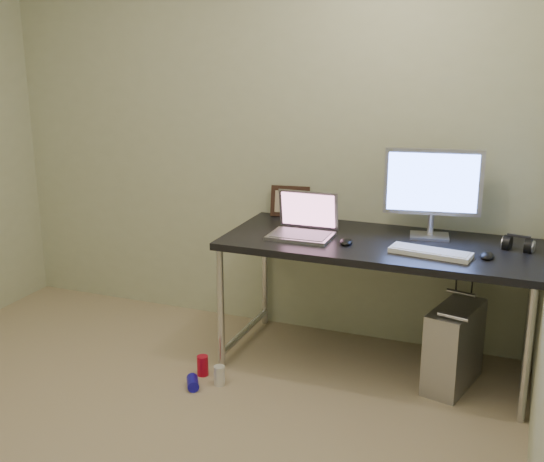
{
  "coord_description": "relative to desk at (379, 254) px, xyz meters",
  "views": [
    {
      "loc": [
        1.65,
        -2.2,
        1.83
      ],
      "look_at": [
        0.39,
        1.02,
        0.85
      ],
      "focal_mm": 45.0,
      "sensor_mm": 36.0,
      "label": 1
    }
  ],
  "objects": [
    {
      "name": "webcam",
      "position": [
        -0.38,
        0.24,
        0.17
      ],
      "size": [
        0.05,
        0.05,
        0.13
      ],
      "rotation": [
        0.0,
        0.0,
        0.34
      ],
      "color": "silver",
      "rests_on": "desk"
    },
    {
      "name": "tower_computer",
      "position": [
        0.45,
        -0.08,
        -0.45
      ],
      "size": [
        0.29,
        0.47,
        0.48
      ],
      "rotation": [
        0.0,
        0.0,
        -0.24
      ],
      "color": "#B8B8BD",
      "rests_on": "ground"
    },
    {
      "name": "cable_b",
      "position": [
        0.49,
        0.31,
        -0.3
      ],
      "size": [
        0.02,
        0.11,
        0.71
      ],
      "primitive_type": "cylinder",
      "rotation": [
        0.14,
        0.0,
        0.09
      ],
      "color": "black",
      "rests_on": "ground"
    },
    {
      "name": "can_white",
      "position": [
        -0.73,
        -0.54,
        -0.62
      ],
      "size": [
        0.07,
        0.07,
        0.11
      ],
      "primitive_type": "cylinder",
      "rotation": [
        0.0,
        0.0,
        0.09
      ],
      "color": "silver",
      "rests_on": "ground"
    },
    {
      "name": "desk",
      "position": [
        0.0,
        0.0,
        0.0
      ],
      "size": [
        1.72,
        0.75,
        0.75
      ],
      "color": "black",
      "rests_on": "ground"
    },
    {
      "name": "wall_back",
      "position": [
        -0.89,
        0.38,
        0.57
      ],
      "size": [
        3.5,
        0.02,
        2.5
      ],
      "primitive_type": "cube",
      "color": "beige",
      "rests_on": "ground"
    },
    {
      "name": "can_red",
      "position": [
        -0.87,
        -0.47,
        -0.62
      ],
      "size": [
        0.08,
        0.08,
        0.12
      ],
      "primitive_type": "cylinder",
      "rotation": [
        0.0,
        0.0,
        -0.35
      ],
      "color": "red",
      "rests_on": "ground"
    },
    {
      "name": "picture_frame",
      "position": [
        -0.65,
        0.34,
        0.17
      ],
      "size": [
        0.25,
        0.11,
        0.2
      ],
      "primitive_type": "cube",
      "rotation": [
        -0.21,
        0.0,
        0.16
      ],
      "color": "black",
      "rests_on": "desk"
    },
    {
      "name": "monitor",
      "position": [
        0.25,
        0.18,
        0.37
      ],
      "size": [
        0.53,
        0.19,
        0.5
      ],
      "rotation": [
        0.0,
        0.0,
        0.17
      ],
      "color": "#BBBAC2",
      "rests_on": "desk"
    },
    {
      "name": "mouse_left",
      "position": [
        -0.16,
        -0.11,
        0.09
      ],
      "size": [
        0.09,
        0.12,
        0.04
      ],
      "primitive_type": "ellipsoid",
      "rotation": [
        0.0,
        0.0,
        0.15
      ],
      "color": "black",
      "rests_on": "desk"
    },
    {
      "name": "headphones",
      "position": [
        0.72,
        0.11,
        0.1
      ],
      "size": [
        0.16,
        0.1,
        0.1
      ],
      "rotation": [
        0.0,
        0.0,
        -0.19
      ],
      "color": "black",
      "rests_on": "desk"
    },
    {
      "name": "mouse_right",
      "position": [
        0.58,
        -0.09,
        0.09
      ],
      "size": [
        0.07,
        0.11,
        0.04
      ],
      "primitive_type": "ellipsoid",
      "rotation": [
        0.0,
        0.0,
        0.01
      ],
      "color": "black",
      "rests_on": "desk"
    },
    {
      "name": "laptop",
      "position": [
        -0.43,
        -0.04,
        0.13
      ],
      "size": [
        0.35,
        0.29,
        0.24
      ],
      "rotation": [
        0.0,
        0.0,
        0.02
      ],
      "color": "#BBBAC2",
      "rests_on": "desk"
    },
    {
      "name": "can_blue",
      "position": [
        -0.85,
        -0.63,
        -0.65
      ],
      "size": [
        0.11,
        0.13,
        0.06
      ],
      "primitive_type": "cylinder",
      "rotation": [
        1.57,
        0.0,
        0.55
      ],
      "color": "#1812C1",
      "rests_on": "ground"
    },
    {
      "name": "cable_a",
      "position": [
        0.4,
        0.33,
        -0.28
      ],
      "size": [
        0.01,
        0.16,
        0.69
      ],
      "primitive_type": "cylinder",
      "rotation": [
        0.21,
        0.0,
        0.0
      ],
      "color": "black",
      "rests_on": "ground"
    },
    {
      "name": "keyboard",
      "position": [
        0.3,
        -0.15,
        0.09
      ],
      "size": [
        0.43,
        0.19,
        0.03
      ],
      "primitive_type": "cube",
      "rotation": [
        0.0,
        0.0,
        -0.14
      ],
      "color": "white",
      "rests_on": "desk"
    }
  ]
}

